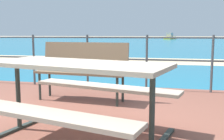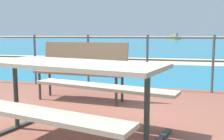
% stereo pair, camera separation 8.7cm
% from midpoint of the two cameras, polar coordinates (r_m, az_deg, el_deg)
% --- Properties ---
extents(ground_plane, '(240.00, 240.00, 0.00)m').
position_cam_midpoint_polar(ground_plane, '(3.18, -9.14, -13.14)').
color(ground_plane, tan).
extents(patio_paving, '(6.40, 5.20, 0.06)m').
position_cam_midpoint_polar(patio_paving, '(3.17, -9.15, -12.63)').
color(patio_paving, brown).
rests_on(patio_paving, ground).
extents(sea_water, '(90.00, 90.00, 0.01)m').
position_cam_midpoint_polar(sea_water, '(42.78, 11.51, 5.99)').
color(sea_water, teal).
rests_on(sea_water, ground).
extents(beach_strip, '(54.02, 2.96, 0.01)m').
position_cam_midpoint_polar(beach_strip, '(11.37, 7.16, 1.94)').
color(beach_strip, beige).
rests_on(beach_strip, ground).
extents(picnic_table, '(2.08, 1.81, 0.79)m').
position_cam_midpoint_polar(picnic_table, '(2.66, -8.50, -2.54)').
color(picnic_table, tan).
rests_on(picnic_table, patio_paving).
extents(park_bench, '(1.50, 0.56, 0.93)m').
position_cam_midpoint_polar(park_bench, '(4.38, -6.78, 0.91)').
color(park_bench, '#7A6047').
rests_on(park_bench, patio_paving).
extents(railing_fence, '(5.94, 0.04, 1.05)m').
position_cam_midpoint_polar(railing_fence, '(5.27, 0.45, 3.17)').
color(railing_fence, '#4C5156').
rests_on(railing_fence, patio_paving).
extents(boat_near, '(2.53, 4.99, 1.32)m').
position_cam_midpoint_polar(boat_near, '(57.62, 12.07, 6.81)').
color(boat_near, yellow).
rests_on(boat_near, sea_water).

